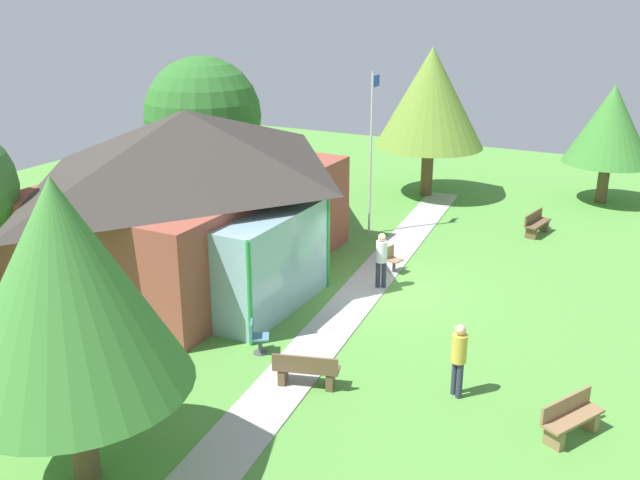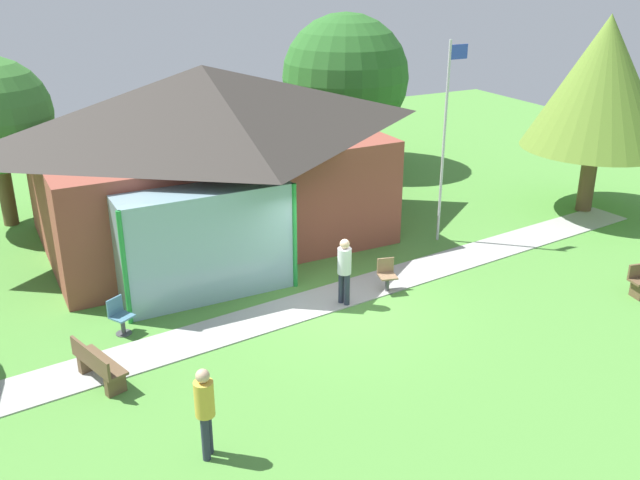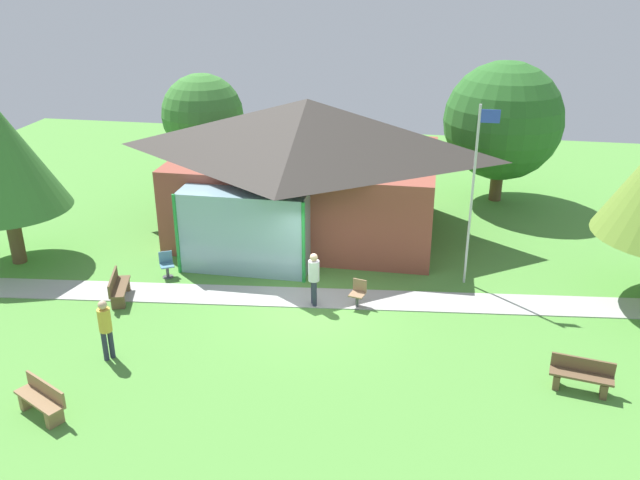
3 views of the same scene
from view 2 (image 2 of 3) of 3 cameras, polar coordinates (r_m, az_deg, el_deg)
ground_plane at (r=17.42m, az=1.92°, el=-5.35°), size 44.00×44.00×0.00m
pavilion at (r=21.01m, az=-9.17°, el=7.08°), size 10.54×8.32×5.13m
footpath at (r=17.80m, az=1.11°, el=-4.64°), size 22.38×3.64×0.03m
flagpole at (r=20.66m, az=10.11°, el=8.39°), size 0.64×0.08×5.88m
bench_mid_left at (r=14.99m, az=-17.53°, el=-9.68°), size 0.86×1.56×0.84m
patio_chair_west at (r=16.67m, az=-15.89°, el=-6.00°), size 0.60×0.60×0.86m
patio_chair_lawn_spare at (r=18.06m, az=5.42°, el=-2.92°), size 0.54×0.54×0.86m
visitor_on_path at (r=17.04m, az=1.99°, el=-2.18°), size 0.34×0.34×1.74m
visitor_strolling_lawn at (r=12.27m, az=-9.31°, el=-13.15°), size 0.34×0.34×1.74m
tree_behind_pavilion_right at (r=28.32m, az=2.06°, el=12.97°), size 4.97×4.97×5.99m
tree_east_hedge at (r=24.38m, az=21.86°, el=11.69°), size 4.65×4.65×6.36m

